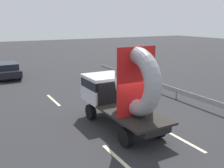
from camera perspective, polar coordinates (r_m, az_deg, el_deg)
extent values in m
plane|color=#28282B|center=(12.18, 4.84, -10.28)|extent=(120.00, 120.00, 0.00)
cylinder|color=black|center=(13.27, -4.82, -6.30)|extent=(0.28, 0.81, 0.81)
cylinder|color=black|center=(14.02, 1.53, -5.13)|extent=(0.28, 0.81, 0.81)
cylinder|color=black|center=(10.53, 3.08, -11.90)|extent=(0.28, 0.81, 0.81)
cylinder|color=black|center=(11.45, 10.39, -9.90)|extent=(0.28, 0.81, 0.81)
cube|color=black|center=(12.06, 2.35, -6.33)|extent=(1.30, 5.37, 0.25)
cube|color=silver|center=(13.27, -1.59, -0.79)|extent=(2.00, 1.87, 1.35)
cube|color=black|center=(13.15, -1.50, 0.41)|extent=(2.02, 1.78, 0.44)
cube|color=black|center=(11.26, 4.88, -6.92)|extent=(2.00, 3.50, 0.10)
cube|color=black|center=(12.44, 0.54, -1.91)|extent=(1.80, 0.08, 1.10)
torus|color=#9E9EA3|center=(10.69, 5.50, 0.52)|extent=(0.70, 2.96, 2.96)
cube|color=red|center=(10.69, 5.50, 0.52)|extent=(1.90, 0.03, 2.96)
cylinder|color=black|center=(26.14, -21.15, 2.75)|extent=(0.22, 0.64, 0.64)
cylinder|color=black|center=(23.32, -23.93, 1.22)|extent=(0.22, 0.64, 0.64)
cylinder|color=black|center=(23.51, -20.14, 1.67)|extent=(0.22, 0.64, 0.64)
cube|color=black|center=(24.67, -22.52, 2.66)|extent=(1.81, 4.23, 0.55)
cube|color=black|center=(24.48, -22.60, 3.83)|extent=(1.63, 2.37, 0.50)
cube|color=gray|center=(18.74, 9.83, 0.06)|extent=(0.06, 17.54, 0.32)
cylinder|color=slate|center=(17.23, 14.38, -2.36)|extent=(0.10, 0.10, 0.55)
cylinder|color=slate|center=(20.50, 5.94, 0.61)|extent=(0.10, 0.10, 0.55)
cylinder|color=slate|center=(24.12, -0.07, 2.71)|extent=(0.10, 0.10, 0.55)
cube|color=beige|center=(9.77, 1.73, -16.76)|extent=(0.16, 2.56, 0.01)
cube|color=beige|center=(16.90, -13.11, -3.57)|extent=(0.16, 2.67, 0.01)
cube|color=beige|center=(11.56, 15.87, -12.17)|extent=(0.16, 2.43, 0.01)
cube|color=beige|center=(18.13, -3.49, -2.01)|extent=(0.16, 2.79, 0.01)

